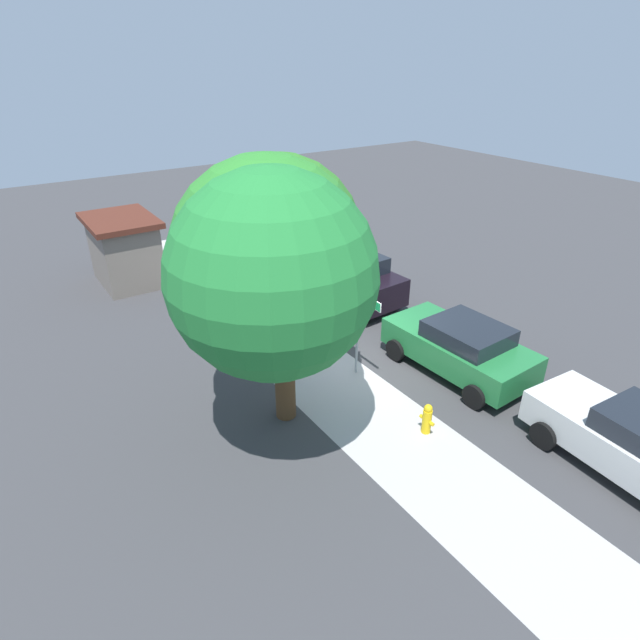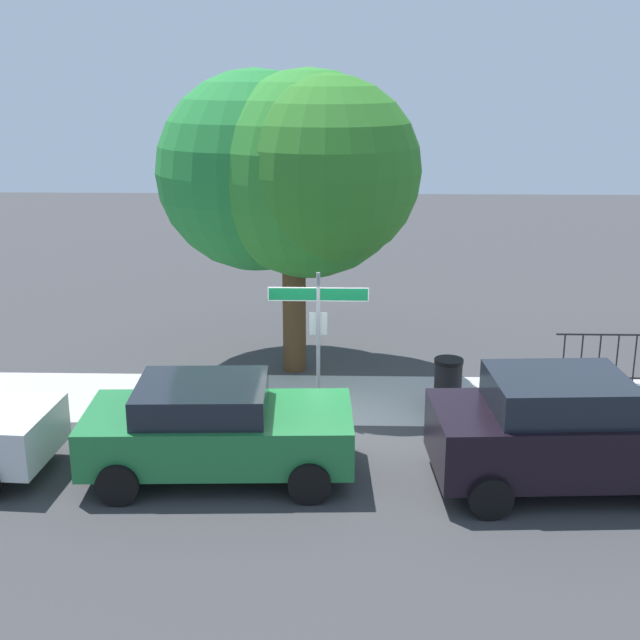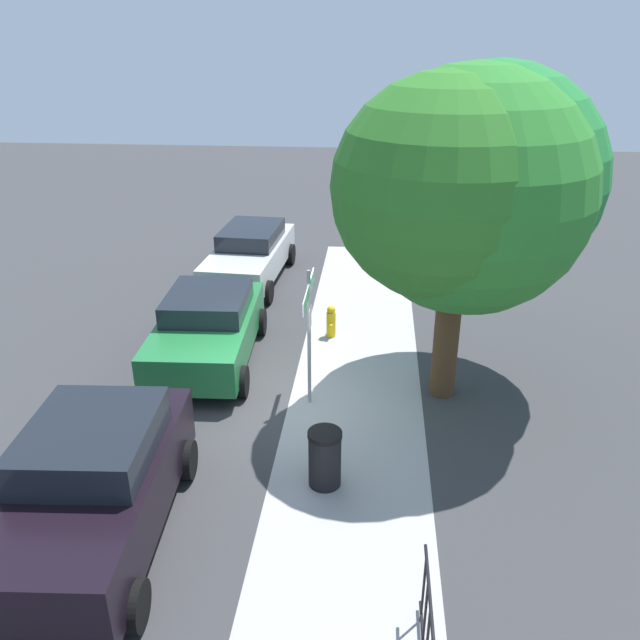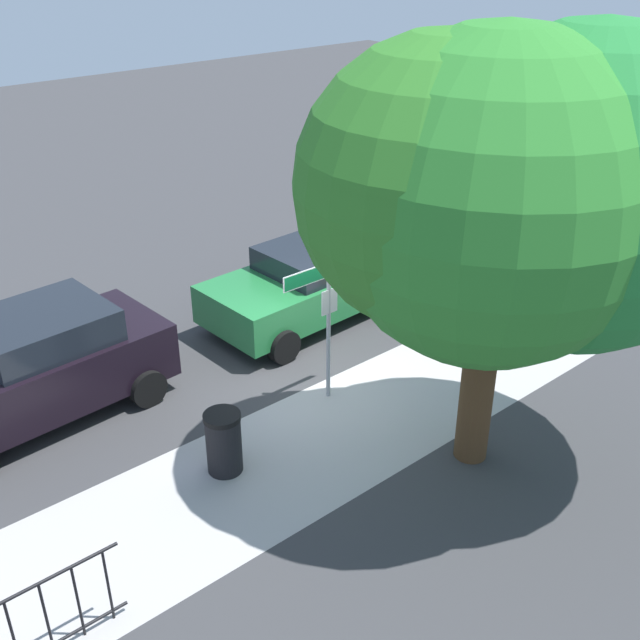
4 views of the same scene
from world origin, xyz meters
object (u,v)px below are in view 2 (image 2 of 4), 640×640
trash_bin (448,383)px  car_black (569,431)px  street_sign (318,317)px  shade_tree (294,173)px  fire_hydrant (160,392)px  car_green (216,428)px

trash_bin → car_black: bearing=-64.8°
street_sign → shade_tree: bearing=101.8°
shade_tree → fire_hydrant: size_ratio=8.01×
shade_tree → car_green: (-0.95, -5.17, -3.37)m
trash_bin → car_green: bearing=-144.0°
shade_tree → car_green: 6.25m
car_green → trash_bin: bearing=33.5°
street_sign → car_black: size_ratio=0.63×
fire_hydrant → trash_bin: bearing=3.2°
street_sign → shade_tree: 3.63m
street_sign → fire_hydrant: (-2.98, 0.20, -1.54)m
street_sign → shade_tree: size_ratio=0.44×
fire_hydrant → trash_bin: size_ratio=0.80×
fire_hydrant → trash_bin: trash_bin is taller
street_sign → fire_hydrant: 3.36m
shade_tree → car_green: size_ratio=1.47×
street_sign → car_black: 4.80m
fire_hydrant → street_sign: bearing=-3.8°
fire_hydrant → trash_bin: (5.41, 0.30, 0.11)m
street_sign → shade_tree: shade_tree is taller
street_sign → shade_tree: (-0.58, 2.79, 2.25)m
car_black → trash_bin: 3.46m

